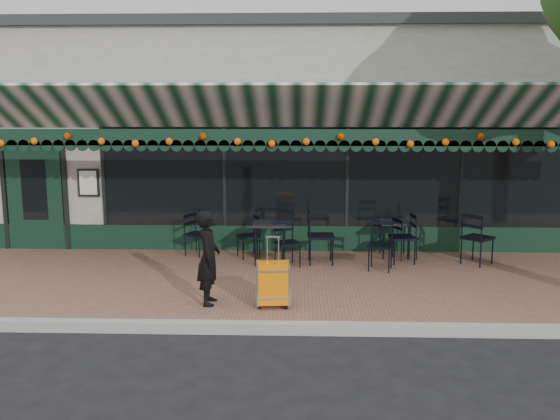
{
  "coord_description": "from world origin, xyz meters",
  "views": [
    {
      "loc": [
        0.47,
        -7.53,
        2.94
      ],
      "look_at": [
        0.17,
        1.6,
        1.37
      ],
      "focal_mm": 38.0,
      "sensor_mm": 36.0,
      "label": 1
    }
  ],
  "objects_px": {
    "woman": "(209,258)",
    "chair_a_extra": "(477,238)",
    "chair_b_left": "(248,237)",
    "chair_a_front": "(381,246)",
    "chair_a_right": "(405,238)",
    "cafe_table_a": "(395,225)",
    "chair_solo": "(197,235)",
    "chair_a_left": "(402,238)",
    "suitcase": "(273,284)",
    "chair_b_front": "(288,244)",
    "cafe_table_b": "(270,227)",
    "chair_b_right": "(321,237)"
  },
  "relations": [
    {
      "from": "cafe_table_b",
      "to": "chair_b_left",
      "type": "distance_m",
      "value": 0.64
    },
    {
      "from": "chair_a_extra",
      "to": "cafe_table_b",
      "type": "bearing_deg",
      "value": 48.41
    },
    {
      "from": "chair_a_right",
      "to": "chair_solo",
      "type": "distance_m",
      "value": 3.94
    },
    {
      "from": "chair_a_right",
      "to": "woman",
      "type": "bearing_deg",
      "value": 109.99
    },
    {
      "from": "woman",
      "to": "chair_a_left",
      "type": "distance_m",
      "value": 4.03
    },
    {
      "from": "cafe_table_a",
      "to": "chair_solo",
      "type": "xyz_separation_m",
      "value": [
        -3.76,
        -0.04,
        -0.21
      ]
    },
    {
      "from": "cafe_table_a",
      "to": "chair_solo",
      "type": "height_order",
      "value": "chair_solo"
    },
    {
      "from": "suitcase",
      "to": "chair_b_right",
      "type": "bearing_deg",
      "value": 66.92
    },
    {
      "from": "suitcase",
      "to": "chair_b_front",
      "type": "relative_size",
      "value": 1.24
    },
    {
      "from": "chair_a_front",
      "to": "chair_a_extra",
      "type": "xyz_separation_m",
      "value": [
        1.81,
        0.46,
        0.05
      ]
    },
    {
      "from": "chair_a_right",
      "to": "chair_a_extra",
      "type": "xyz_separation_m",
      "value": [
        1.23,
        -0.36,
        0.09
      ]
    },
    {
      "from": "woman",
      "to": "chair_a_left",
      "type": "height_order",
      "value": "woman"
    },
    {
      "from": "woman",
      "to": "chair_a_extra",
      "type": "bearing_deg",
      "value": -64.59
    },
    {
      "from": "suitcase",
      "to": "chair_b_right",
      "type": "relative_size",
      "value": 1.04
    },
    {
      "from": "chair_a_front",
      "to": "woman",
      "type": "bearing_deg",
      "value": -129.92
    },
    {
      "from": "cafe_table_b",
      "to": "chair_b_front",
      "type": "bearing_deg",
      "value": -35.68
    },
    {
      "from": "cafe_table_a",
      "to": "woman",
      "type": "bearing_deg",
      "value": -137.21
    },
    {
      "from": "chair_a_right",
      "to": "chair_a_extra",
      "type": "relative_size",
      "value": 0.82
    },
    {
      "from": "chair_b_left",
      "to": "chair_a_front",
      "type": "bearing_deg",
      "value": 46.96
    },
    {
      "from": "chair_a_left",
      "to": "chair_b_left",
      "type": "xyz_separation_m",
      "value": [
        -2.85,
        0.28,
        -0.05
      ]
    },
    {
      "from": "chair_solo",
      "to": "chair_b_front",
      "type": "bearing_deg",
      "value": -84.09
    },
    {
      "from": "chair_b_left",
      "to": "chair_b_front",
      "type": "bearing_deg",
      "value": 26.24
    },
    {
      "from": "woman",
      "to": "chair_a_left",
      "type": "relative_size",
      "value": 1.5
    },
    {
      "from": "cafe_table_a",
      "to": "chair_b_right",
      "type": "relative_size",
      "value": 0.69
    },
    {
      "from": "woman",
      "to": "cafe_table_b",
      "type": "height_order",
      "value": "woman"
    },
    {
      "from": "suitcase",
      "to": "chair_a_extra",
      "type": "height_order",
      "value": "suitcase"
    },
    {
      "from": "cafe_table_b",
      "to": "chair_b_right",
      "type": "distance_m",
      "value": 0.94
    },
    {
      "from": "woman",
      "to": "chair_b_left",
      "type": "distance_m",
      "value": 2.77
    },
    {
      "from": "chair_solo",
      "to": "chair_a_left",
      "type": "bearing_deg",
      "value": -67.01
    },
    {
      "from": "woman",
      "to": "chair_b_front",
      "type": "height_order",
      "value": "woman"
    },
    {
      "from": "chair_a_extra",
      "to": "chair_b_front",
      "type": "distance_m",
      "value": 3.44
    },
    {
      "from": "cafe_table_b",
      "to": "chair_b_left",
      "type": "bearing_deg",
      "value": 137.6
    },
    {
      "from": "chair_b_left",
      "to": "chair_b_right",
      "type": "xyz_separation_m",
      "value": [
        1.36,
        -0.4,
        0.09
      ]
    },
    {
      "from": "cafe_table_b",
      "to": "chair_a_right",
      "type": "relative_size",
      "value": 0.95
    },
    {
      "from": "chair_a_right",
      "to": "chair_a_extra",
      "type": "height_order",
      "value": "chair_a_extra"
    },
    {
      "from": "chair_a_front",
      "to": "chair_b_right",
      "type": "distance_m",
      "value": 1.11
    },
    {
      "from": "chair_a_extra",
      "to": "chair_b_front",
      "type": "bearing_deg",
      "value": 52.34
    },
    {
      "from": "chair_a_left",
      "to": "chair_solo",
      "type": "height_order",
      "value": "chair_a_left"
    },
    {
      "from": "woman",
      "to": "chair_a_extra",
      "type": "relative_size",
      "value": 1.43
    },
    {
      "from": "chair_a_right",
      "to": "chair_a_front",
      "type": "bearing_deg",
      "value": 125.39
    },
    {
      "from": "chair_solo",
      "to": "woman",
      "type": "bearing_deg",
      "value": -138.35
    },
    {
      "from": "chair_a_right",
      "to": "suitcase",
      "type": "bearing_deg",
      "value": 120.77
    },
    {
      "from": "chair_a_right",
      "to": "chair_b_front",
      "type": "height_order",
      "value": "chair_b_front"
    },
    {
      "from": "chair_a_right",
      "to": "chair_solo",
      "type": "xyz_separation_m",
      "value": [
        -3.94,
        0.11,
        0.02
      ]
    },
    {
      "from": "chair_a_left",
      "to": "chair_a_front",
      "type": "bearing_deg",
      "value": -46.16
    },
    {
      "from": "woman",
      "to": "chair_solo",
      "type": "distance_m",
      "value": 2.93
    },
    {
      "from": "chair_a_right",
      "to": "cafe_table_b",
      "type": "bearing_deg",
      "value": 79.15
    },
    {
      "from": "chair_a_front",
      "to": "chair_solo",
      "type": "xyz_separation_m",
      "value": [
        -3.37,
        0.92,
        -0.02
      ]
    },
    {
      "from": "cafe_table_a",
      "to": "chair_a_extra",
      "type": "relative_size",
      "value": 0.71
    },
    {
      "from": "cafe_table_b",
      "to": "chair_a_front",
      "type": "relative_size",
      "value": 0.87
    }
  ]
}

